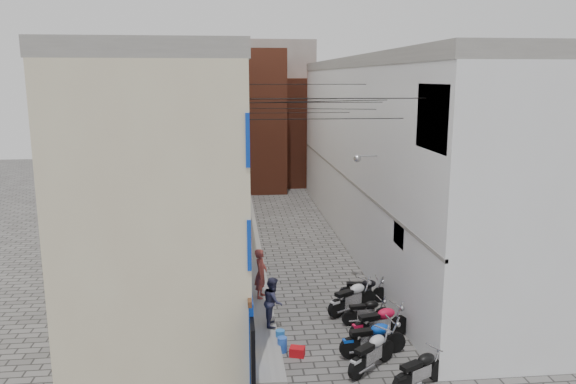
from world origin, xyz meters
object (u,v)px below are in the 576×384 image
object	(u,v)px
person_b	(273,301)
red_crate	(297,352)
motorcycle_b	(372,350)
motorcycle_g	(363,288)
motorcycle_a	(420,368)
motorcycle_c	(373,337)
motorcycle_d	(380,321)
water_jug_far	(280,337)
motorcycle_f	(352,296)
water_jug_near	(282,345)
person_a	(261,273)
motorcycle_e	(366,310)

from	to	relation	value
person_b	red_crate	world-z (taller)	person_b
motorcycle_b	motorcycle_g	bearing A→B (deg)	129.16
motorcycle_a	motorcycle_c	size ratio (longest dim) A/B	0.94
motorcycle_d	person_b	size ratio (longest dim) A/B	1.30
motorcycle_g	motorcycle_d	bearing A→B (deg)	3.14
motorcycle_b	water_jug_far	xyz separation A→B (m)	(-2.42, 1.82, -0.36)
motorcycle_f	water_jug_far	size ratio (longest dim) A/B	4.75
water_jug_near	motorcycle_g	bearing A→B (deg)	46.36
motorcycle_g	water_jug_near	bearing A→B (deg)	-36.87
motorcycle_b	motorcycle_c	xyz separation A→B (m)	(0.23, 0.81, 0.01)
motorcycle_d	person_a	world-z (taller)	person_a
motorcycle_a	water_jug_far	distance (m)	4.50
water_jug_far	red_crate	bearing A→B (deg)	-62.12
person_b	water_jug_far	size ratio (longest dim) A/B	3.59
motorcycle_f	person_a	bearing A→B (deg)	-140.26
motorcycle_c	water_jug_far	size ratio (longest dim) A/B	4.64
motorcycle_b	person_b	xyz separation A→B (m)	(-2.57, 2.68, 0.46)
person_a	water_jug_near	size ratio (longest dim) A/B	3.96
motorcycle_a	motorcycle_f	size ratio (longest dim) A/B	0.92
motorcycle_e	water_jug_near	xyz separation A→B (m)	(-2.97, -1.63, -0.26)
person_a	red_crate	world-z (taller)	person_a
motorcycle_g	motorcycle_e	bearing A→B (deg)	-3.77
person_a	motorcycle_f	bearing A→B (deg)	-92.23
motorcycle_b	motorcycle_e	distance (m)	3.00
motorcycle_a	red_crate	xyz separation A→B (m)	(-3.02, 2.06, -0.42)
motorcycle_d	water_jug_far	size ratio (longest dim) A/B	4.67
motorcycle_g	water_jug_near	size ratio (longest dim) A/B	3.97
motorcycle_b	person_b	world-z (taller)	person_b
motorcycle_e	person_a	world-z (taller)	person_a
person_a	person_b	bearing A→B (deg)	-156.14
water_jug_near	motorcycle_c	bearing A→B (deg)	-10.80
motorcycle_g	water_jug_far	bearing A→B (deg)	-41.55
motorcycle_b	motorcycle_e	size ratio (longest dim) A/B	1.20
motorcycle_e	motorcycle_c	bearing A→B (deg)	-15.08
motorcycle_b	motorcycle_e	world-z (taller)	motorcycle_b
motorcycle_f	person_a	xyz separation A→B (m)	(-3.12, 1.13, 0.54)
motorcycle_a	motorcycle_f	bearing A→B (deg)	160.61
red_crate	person_a	bearing A→B (deg)	101.70
red_crate	water_jug_far	bearing A→B (deg)	117.88
water_jug_near	red_crate	size ratio (longest dim) A/B	1.05
motorcycle_a	person_a	world-z (taller)	person_a
motorcycle_b	red_crate	bearing A→B (deg)	-157.01
motorcycle_c	motorcycle_d	bearing A→B (deg)	146.61
motorcycle_e	motorcycle_f	size ratio (longest dim) A/B	0.80
motorcycle_b	red_crate	xyz separation A→B (m)	(-1.99, 1.01, -0.45)
motorcycle_c	person_a	distance (m)	5.24
person_a	person_b	distance (m)	2.37
motorcycle_b	water_jug_far	world-z (taller)	motorcycle_b
motorcycle_a	motorcycle_c	world-z (taller)	motorcycle_c
person_b	motorcycle_b	bearing A→B (deg)	-132.81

